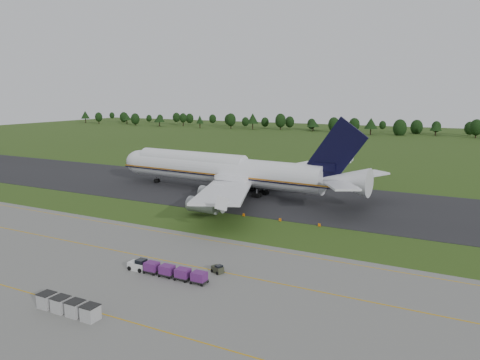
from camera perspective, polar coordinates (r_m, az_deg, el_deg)
The scene contains 10 objects.
ground at distance 94.05m, azimuth -2.56°, elevation -5.36°, with size 600.00×600.00×0.00m, color #2A4514.
apron at distance 68.48m, azimuth -17.32°, elevation -12.07°, with size 300.00×52.00×0.06m, color slate.
taxiway at distance 118.32m, azimuth 4.26°, elevation -2.02°, with size 300.00×40.00×0.08m, color black.
apron_markings at distance 73.18m, azimuth -13.40°, elevation -10.35°, with size 300.00×30.20×0.01m.
tree_line at distance 301.39m, azimuth 21.33°, elevation 6.17°, with size 525.66×22.49×11.47m.
aircraft at distance 122.64m, azimuth -1.74°, elevation 1.24°, with size 73.41×71.49×20.63m.
baggage_train at distance 68.78m, azimuth -9.10°, elevation -10.81°, with size 13.22×1.69×1.63m.
utility_cart at distance 69.30m, azimuth -2.76°, elevation -10.85°, with size 2.04×1.64×0.97m.
uld_row at distance 60.88m, azimuth -20.23°, elevation -14.24°, with size 9.04×1.84×1.81m.
edge_markers at distance 97.77m, azimuth 2.64°, elevation -4.57°, with size 25.52×0.30×0.60m.
Camera 1 is at (45.55, -78.10, 25.91)m, focal length 35.00 mm.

